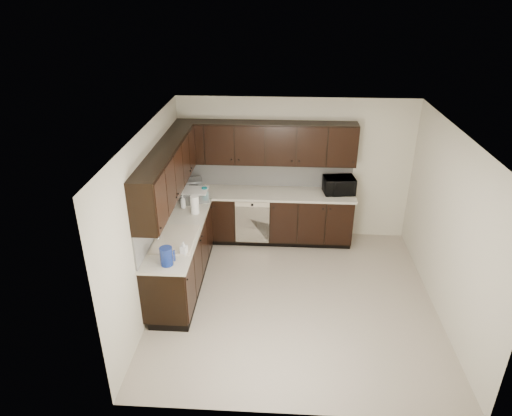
{
  "coord_description": "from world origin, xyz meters",
  "views": [
    {
      "loc": [
        -0.23,
        -5.43,
        4.13
      ],
      "look_at": [
        -0.59,
        0.6,
        1.17
      ],
      "focal_mm": 32.0,
      "sensor_mm": 36.0,
      "label": 1
    }
  ],
  "objects_px": {
    "microwave": "(339,185)",
    "storage_bin": "(193,195)",
    "toaster_oven": "(192,185)",
    "sink": "(175,244)",
    "blue_pitcher": "(166,256)"
  },
  "relations": [
    {
      "from": "microwave",
      "to": "storage_bin",
      "type": "xyz_separation_m",
      "value": [
        -2.42,
        -0.44,
        -0.05
      ]
    },
    {
      "from": "toaster_oven",
      "to": "storage_bin",
      "type": "relative_size",
      "value": 0.7
    },
    {
      "from": "microwave",
      "to": "storage_bin",
      "type": "height_order",
      "value": "microwave"
    },
    {
      "from": "sink",
      "to": "blue_pitcher",
      "type": "xyz_separation_m",
      "value": [
        0.04,
        -0.61,
        0.18
      ]
    },
    {
      "from": "microwave",
      "to": "blue_pitcher",
      "type": "height_order",
      "value": "microwave"
    },
    {
      "from": "sink",
      "to": "storage_bin",
      "type": "distance_m",
      "value": 1.31
    },
    {
      "from": "toaster_oven",
      "to": "blue_pitcher",
      "type": "xyz_separation_m",
      "value": [
        0.1,
        -2.3,
        0.02
      ]
    },
    {
      "from": "sink",
      "to": "storage_bin",
      "type": "bearing_deg",
      "value": 89.31
    },
    {
      "from": "microwave",
      "to": "storage_bin",
      "type": "bearing_deg",
      "value": -177.62
    },
    {
      "from": "microwave",
      "to": "sink",
      "type": "bearing_deg",
      "value": -152.39
    },
    {
      "from": "toaster_oven",
      "to": "blue_pitcher",
      "type": "height_order",
      "value": "blue_pitcher"
    },
    {
      "from": "sink",
      "to": "microwave",
      "type": "xyz_separation_m",
      "value": [
        2.43,
        1.74,
        0.2
      ]
    },
    {
      "from": "toaster_oven",
      "to": "blue_pitcher",
      "type": "distance_m",
      "value": 2.31
    },
    {
      "from": "sink",
      "to": "toaster_oven",
      "type": "relative_size",
      "value": 2.48
    },
    {
      "from": "storage_bin",
      "to": "blue_pitcher",
      "type": "relative_size",
      "value": 1.92
    }
  ]
}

